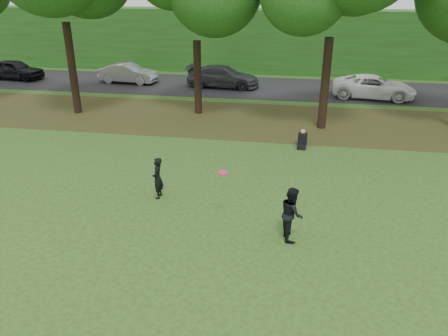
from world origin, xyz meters
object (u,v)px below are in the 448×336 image
at_px(player_left, 158,178).
at_px(seated_person, 302,140).
at_px(player_right, 292,213).
at_px(frisbee, 223,173).

relative_size(player_left, seated_person, 1.84).
xyz_separation_m(player_left, player_right, (4.75, -1.89, 0.07)).
xyz_separation_m(player_right, seated_person, (0.31, 7.98, -0.53)).
bearing_deg(frisbee, player_right, -15.32).
bearing_deg(seated_person, player_right, -88.60).
distance_m(frisbee, seated_person, 7.92).
distance_m(player_left, frisbee, 3.03).
bearing_deg(player_left, player_right, 63.46).
distance_m(player_right, frisbee, 2.43).
xyz_separation_m(frisbee, seated_person, (2.49, 7.38, -1.42)).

